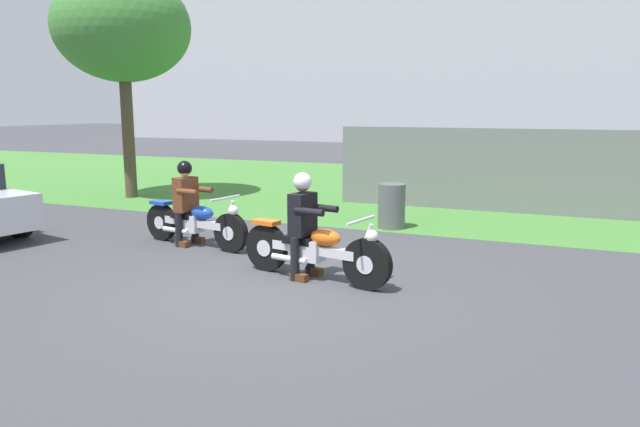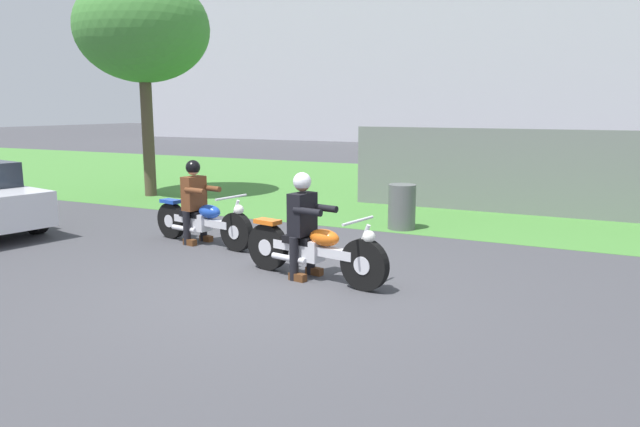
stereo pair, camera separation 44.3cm
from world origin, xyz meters
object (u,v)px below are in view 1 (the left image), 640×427
(tree_roadside, at_px, (122,28))
(trash_can, at_px, (392,206))
(motorcycle_lead, at_px, (314,250))
(rider_lead, at_px, (304,217))
(motorcycle_follow, at_px, (195,223))
(rider_follow, at_px, (187,196))

(tree_roadside, height_order, trash_can, tree_roadside)
(motorcycle_lead, bearing_deg, tree_roadside, 156.44)
(motorcycle_lead, relative_size, trash_can, 2.66)
(motorcycle_lead, distance_m, tree_roadside, 9.41)
(rider_lead, xyz_separation_m, motorcycle_follow, (-2.40, 0.97, -0.44))
(rider_follow, xyz_separation_m, tree_roadside, (-4.43, 3.81, 3.31))
(tree_roadside, relative_size, trash_can, 6.51)
(motorcycle_lead, height_order, motorcycle_follow, motorcycle_lead)
(motorcycle_lead, xyz_separation_m, tree_roadside, (-7.15, 4.84, 3.73))
(motorcycle_lead, xyz_separation_m, rider_follow, (-2.73, 1.03, 0.41))
(trash_can, bearing_deg, tree_roadside, 170.57)
(rider_follow, bearing_deg, rider_lead, -10.79)
(motorcycle_follow, height_order, tree_roadside, tree_roadside)
(motorcycle_follow, bearing_deg, rider_lead, -11.43)
(tree_roadside, bearing_deg, rider_lead, -34.53)
(tree_roadside, bearing_deg, motorcycle_follow, -39.92)
(trash_can, bearing_deg, motorcycle_follow, -133.79)
(motorcycle_lead, bearing_deg, rider_lead, 179.19)
(rider_lead, height_order, tree_roadside, tree_roadside)
(tree_roadside, bearing_deg, trash_can, -9.43)
(motorcycle_lead, relative_size, tree_roadside, 0.41)
(motorcycle_follow, bearing_deg, tree_roadside, 150.61)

